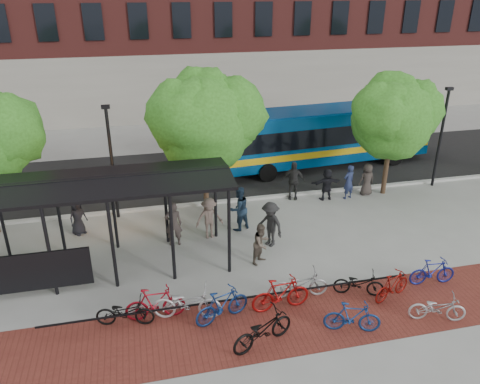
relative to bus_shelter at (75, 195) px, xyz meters
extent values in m
plane|color=#9E9E99|center=(8.13, 0.48, -3.00)|extent=(160.00, 160.00, 0.00)
cube|color=black|center=(8.13, 8.48, -2.99)|extent=(160.00, 8.00, 0.01)
cube|color=#B7B7B2|center=(8.13, 4.48, -2.94)|extent=(160.00, 0.25, 0.12)
cube|color=maroon|center=(6.13, -4.52, -3.00)|extent=(24.00, 3.00, 0.01)
cube|color=black|center=(4.83, -3.62, -3.00)|extent=(12.00, 0.05, 0.95)
cylinder|color=black|center=(-2.87, 1.33, -1.35)|extent=(0.12, 0.12, 3.30)
cylinder|color=black|center=(-0.87, -1.37, -1.35)|extent=(0.12, 0.12, 3.30)
cylinder|color=black|center=(-0.87, 1.33, -1.35)|extent=(0.12, 0.12, 3.30)
cylinder|color=black|center=(1.13, -1.37, -1.35)|extent=(0.12, 0.12, 3.30)
cylinder|color=black|center=(1.13, 1.33, -1.35)|extent=(0.12, 0.12, 3.30)
cylinder|color=black|center=(3.13, -1.37, -1.35)|extent=(0.12, 0.12, 3.30)
cylinder|color=black|center=(3.13, 1.33, -1.35)|extent=(0.12, 0.12, 3.30)
cylinder|color=black|center=(5.13, -1.37, -1.35)|extent=(0.12, 0.12, 3.30)
cylinder|color=black|center=(5.13, 1.33, -1.35)|extent=(0.12, 0.12, 3.30)
cube|color=black|center=(-1.87, -1.42, -2.00)|extent=(4.50, 0.08, 1.40)
cube|color=black|center=(0.13, -0.72, 0.45)|extent=(10.60, 1.65, 0.29)
cube|color=black|center=(0.13, 0.68, 0.45)|extent=(10.60, 1.65, 0.29)
cube|color=black|center=(0.13, 1.38, 0.05)|extent=(9.00, 0.10, 0.40)
cube|color=black|center=(1.13, 1.43, -0.60)|extent=(2.40, 0.12, 0.70)
cube|color=#FF7200|center=(1.13, 1.51, -0.60)|extent=(2.20, 0.02, 0.55)
sphere|color=#2F671B|center=(-2.87, 3.98, 1.28)|extent=(3.20, 3.20, 3.20)
cylinder|color=#382619|center=(5.13, 3.78, -1.74)|extent=(0.24, 0.24, 2.52)
sphere|color=#2F671B|center=(5.13, 3.78, 1.20)|extent=(4.20, 4.20, 4.20)
sphere|color=#2F671B|center=(6.18, 3.98, 1.50)|extent=(3.36, 3.36, 3.36)
sphere|color=#2F671B|center=(4.29, 3.48, 1.60)|extent=(3.15, 3.15, 3.15)
sphere|color=#2F671B|center=(5.23, 4.18, 2.00)|extent=(2.94, 2.94, 2.94)
cylinder|color=#382619|center=(14.13, 3.78, -1.86)|extent=(0.24, 0.24, 2.27)
sphere|color=#2F671B|center=(14.13, 3.78, 0.80)|extent=(3.80, 3.80, 3.80)
sphere|color=#2F671B|center=(15.08, 3.98, 1.10)|extent=(3.04, 3.04, 3.04)
sphere|color=#2F671B|center=(13.37, 3.48, 1.20)|extent=(2.85, 2.85, 2.85)
sphere|color=#2F671B|center=(14.23, 4.18, 1.60)|extent=(2.66, 2.66, 2.66)
cylinder|color=black|center=(1.13, 4.08, -0.50)|extent=(0.14, 0.14, 5.00)
cube|color=black|center=(1.13, 4.08, 2.05)|extent=(0.35, 0.20, 0.15)
cylinder|color=black|center=(17.13, 4.08, -0.50)|extent=(0.14, 0.14, 5.00)
cube|color=black|center=(17.13, 4.08, 2.05)|extent=(0.35, 0.20, 0.15)
cube|color=navy|center=(12.70, 8.25, -1.13)|extent=(12.51, 3.73, 2.82)
cube|color=black|center=(12.70, 8.25, -0.89)|extent=(12.27, 3.75, 1.03)
cube|color=gold|center=(12.70, 8.25, -1.82)|extent=(12.39, 3.77, 0.36)
cube|color=navy|center=(12.70, 8.25, 0.24)|extent=(12.24, 3.45, 0.18)
cylinder|color=black|center=(8.89, 6.58, -2.51)|extent=(1.01, 0.37, 0.99)
cylinder|color=black|center=(8.66, 9.24, -2.51)|extent=(1.01, 0.37, 0.99)
cylinder|color=black|center=(16.74, 7.27, -2.51)|extent=(1.01, 0.37, 0.99)
cylinder|color=black|center=(16.51, 9.93, -2.51)|extent=(1.01, 0.37, 0.99)
imported|color=black|center=(1.41, -3.51, -2.53)|extent=(1.88, 0.97, 0.94)
imported|color=maroon|center=(2.34, -3.42, -2.44)|extent=(1.88, 0.57, 1.13)
imported|color=#BDBDBF|center=(3.31, -3.62, -2.43)|extent=(2.28, 1.22, 1.14)
imported|color=navy|center=(4.35, -3.98, -2.44)|extent=(1.94, 1.13, 1.13)
imported|color=black|center=(5.28, -5.31, -2.46)|extent=(2.19, 1.43, 1.09)
imported|color=maroon|center=(6.28, -3.88, -2.41)|extent=(1.99, 0.67, 1.18)
imported|color=#959698|center=(7.13, -3.37, -2.50)|extent=(1.95, 0.84, 0.99)
imported|color=navy|center=(8.06, -5.36, -2.48)|extent=(1.78, 0.99, 1.03)
imported|color=black|center=(9.09, -3.71, -2.56)|extent=(1.78, 1.14, 0.88)
imported|color=maroon|center=(10.08, -4.15, -2.51)|extent=(1.68, 1.02, 0.97)
imported|color=#A4A4A6|center=(10.87, -5.49, -2.54)|extent=(1.85, 1.11, 0.92)
imported|color=navy|center=(11.86, -3.73, -2.50)|extent=(1.70, 0.62, 1.00)
imported|color=black|center=(-0.44, 2.85, -2.20)|extent=(0.92, 0.89, 1.59)
imported|color=#372F2C|center=(3.37, 1.03, -2.06)|extent=(0.71, 0.49, 1.88)
imported|color=#1B2D41|center=(6.20, 1.72, -2.03)|extent=(1.17, 1.06, 1.95)
imported|color=brown|center=(4.86, 1.30, -2.11)|extent=(1.19, 0.74, 1.78)
imported|color=#252525|center=(9.46, 4.18, -2.05)|extent=(1.21, 0.78, 1.91)
imported|color=black|center=(11.02, 3.72, -2.20)|extent=(1.49, 0.49, 1.60)
imported|color=#362F2B|center=(13.18, 3.80, -2.19)|extent=(0.84, 0.59, 1.62)
imported|color=#20294C|center=(12.10, 3.60, -2.13)|extent=(0.73, 0.60, 1.73)
imported|color=brown|center=(6.43, -1.02, -2.20)|extent=(0.99, 0.96, 1.60)
imported|color=black|center=(7.10, 0.13, -2.06)|extent=(1.23, 1.41, 1.89)
camera|label=1|loc=(2.23, -15.57, 6.65)|focal=35.00mm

